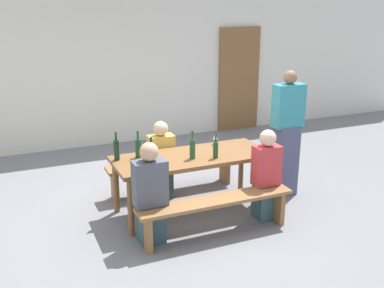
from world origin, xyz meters
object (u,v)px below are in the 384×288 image
object	(u,v)px
wine_bottle_4	(216,149)
wine_glass_0	(137,163)
wooden_door	(239,80)
bench_far	(172,167)
wine_bottle_1	(117,150)
wine_bottle_2	(138,148)
wine_glass_1	(155,152)
standing_host	(286,137)
wine_bottle_0	(192,148)
bench_near	(216,207)
seated_guest_near_1	(266,176)
tasting_table	(192,162)
seated_guest_near_0	(150,196)
wine_glass_2	(215,137)
seated_guest_far_0	(161,162)
wine_bottle_3	(151,154)

from	to	relation	value
wine_bottle_4	wine_glass_0	bearing A→B (deg)	-174.94
wooden_door	bench_far	bearing A→B (deg)	-134.16
wine_bottle_1	wine_bottle_2	world-z (taller)	wine_bottle_1
wine_glass_1	wine_bottle_4	bearing A→B (deg)	-16.24
wine_glass_0	wine_bottle_4	bearing A→B (deg)	5.06
standing_host	wine_bottle_0	bearing A→B (deg)	3.79
bench_near	seated_guest_near_1	xyz separation A→B (m)	(0.74, 0.15, 0.20)
tasting_table	seated_guest_near_0	xyz separation A→B (m)	(-0.73, -0.55, -0.11)
seated_guest_near_1	wine_glass_0	bearing A→B (deg)	80.38
wine_glass_2	seated_guest_far_0	world-z (taller)	seated_guest_far_0
wine_glass_1	seated_guest_near_0	bearing A→B (deg)	-114.77
seated_guest_near_1	bench_far	bearing A→B (deg)	30.85
wine_bottle_3	seated_guest_near_0	world-z (taller)	seated_guest_near_0
bench_near	wine_bottle_1	size ratio (longest dim) A/B	5.39
wine_glass_1	wine_bottle_2	bearing A→B (deg)	129.85
bench_near	bench_far	world-z (taller)	same
wine_glass_2	seated_guest_near_1	xyz separation A→B (m)	(0.28, -0.84, -0.31)
wine_bottle_4	wine_bottle_3	bearing A→B (deg)	175.15
seated_guest_near_0	wine_bottle_4	bearing A→B (deg)	-69.94
bench_near	seated_guest_far_0	size ratio (longest dim) A/B	1.73
wine_bottle_0	wine_bottle_2	distance (m)	0.67
wooden_door	wine_glass_1	distance (m)	4.33
wooden_door	tasting_table	distance (m)	4.05
tasting_table	wine_glass_0	xyz separation A→B (m)	(-0.79, -0.29, 0.19)
seated_guest_near_1	wooden_door	bearing A→B (deg)	-24.28
wine_bottle_0	wine_bottle_1	xyz separation A→B (m)	(-0.86, 0.31, 0.00)
wine_bottle_4	wine_glass_1	xyz separation A→B (m)	(-0.70, 0.21, -0.01)
seated_guest_far_0	bench_far	bearing A→B (deg)	124.83
wine_bottle_2	wine_glass_2	size ratio (longest dim) A/B	2.24
standing_host	wine_bottle_2	bearing A→B (deg)	-5.85
wine_bottle_1	wine_glass_1	distance (m)	0.47
seated_guest_near_1	seated_guest_far_0	bearing A→B (deg)	41.22
wooden_door	wine_glass_1	xyz separation A→B (m)	(-2.91, -3.20, -0.20)
tasting_table	seated_guest_near_0	world-z (taller)	seated_guest_near_0
wooden_door	seated_guest_far_0	bearing A→B (deg)	-134.92
wine_bottle_0	seated_guest_far_0	xyz separation A→B (m)	(-0.18, 0.65, -0.36)
tasting_table	wine_bottle_3	distance (m)	0.62
tasting_table	wine_bottle_0	world-z (taller)	wine_bottle_0
wine_bottle_0	seated_guest_near_1	distance (m)	0.96
tasting_table	seated_guest_far_0	xyz separation A→B (m)	(-0.22, 0.55, -0.15)
wine_glass_0	seated_guest_near_1	world-z (taller)	seated_guest_near_1
wine_glass_1	seated_guest_near_0	xyz separation A→B (m)	(-0.26, -0.56, -0.29)
wooden_door	standing_host	size ratio (longest dim) A/B	1.21
wine_bottle_0	seated_guest_far_0	size ratio (longest dim) A/B	0.32
wine_bottle_1	seated_guest_near_1	bearing A→B (deg)	-24.68
tasting_table	standing_host	distance (m)	1.40
wooden_door	wine_bottle_2	distance (m)	4.30
seated_guest_near_1	standing_host	world-z (taller)	standing_host
wine_glass_0	wine_glass_1	world-z (taller)	wine_glass_0
wooden_door	wine_glass_2	bearing A→B (deg)	-124.07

